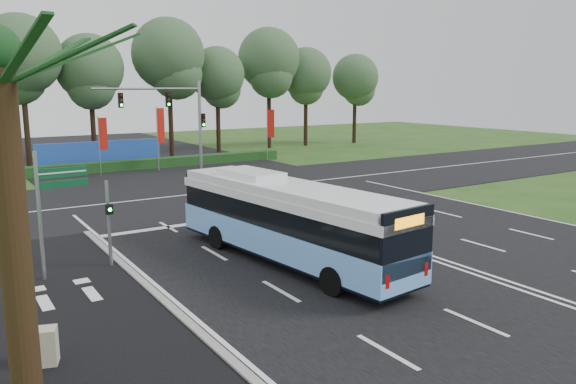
{
  "coord_description": "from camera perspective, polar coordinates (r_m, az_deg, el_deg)",
  "views": [
    {
      "loc": [
        -15.68,
        -19.59,
        6.53
      ],
      "look_at": [
        -1.83,
        2.0,
        1.72
      ],
      "focal_mm": 35.0,
      "sensor_mm": 36.0,
      "label": 1
    }
  ],
  "objects": [
    {
      "name": "bike_path",
      "position": [
        18.1,
        -20.71,
        -11.14
      ],
      "size": [
        5.0,
        18.0,
        0.06
      ],
      "primitive_type": "cube",
      "color": "black",
      "rests_on": "ground"
    },
    {
      "name": "eucalyptus_row",
      "position": [
        54.37,
        -12.51,
        12.45
      ],
      "size": [
        53.21,
        9.62,
        12.79
      ],
      "color": "black",
      "rests_on": "ground"
    },
    {
      "name": "street_sign",
      "position": [
        20.53,
        -23.06,
        -0.76
      ],
      "size": [
        1.74,
        0.21,
        4.46
      ],
      "rotation": [
        0.0,
        0.0,
        0.07
      ],
      "color": "gray",
      "rests_on": "ground"
    },
    {
      "name": "utility_cabinet",
      "position": [
        14.9,
        -23.48,
        -14.29
      ],
      "size": [
        0.69,
        0.63,
        0.95
      ],
      "primitive_type": "cube",
      "rotation": [
        0.0,
        0.0,
        -0.32
      ],
      "color": "#B2AC90",
      "rests_on": "ground"
    },
    {
      "name": "road_cross",
      "position": [
        35.86,
        -6.18,
        0.12
      ],
      "size": [
        120.0,
        14.0,
        0.05
      ],
      "primitive_type": "cube",
      "color": "black",
      "rests_on": "ground"
    },
    {
      "name": "traffic_light_gantry",
      "position": [
        43.16,
        -11.16,
        7.96
      ],
      "size": [
        8.41,
        0.28,
        7.0
      ],
      "color": "gray",
      "rests_on": "ground"
    },
    {
      "name": "city_bus",
      "position": [
        20.9,
        0.01,
        -2.91
      ],
      "size": [
        3.62,
        11.5,
        3.25
      ],
      "rotation": [
        0.0,
        0.0,
        0.11
      ],
      "color": "#6EAFFF",
      "rests_on": "ground"
    },
    {
      "name": "blue_hoarding",
      "position": [
        48.34,
        -18.52,
        3.63
      ],
      "size": [
        10.0,
        0.3,
        2.2
      ],
      "primitive_type": "cube",
      "color": "#204CAE",
      "rests_on": "ground"
    },
    {
      "name": "banner_flag_right",
      "position": [
        50.32,
        -1.86,
        6.64
      ],
      "size": [
        0.64,
        0.31,
        4.65
      ],
      "rotation": [
        0.0,
        0.0,
        -0.4
      ],
      "color": "gray",
      "rests_on": "ground"
    },
    {
      "name": "ground",
      "position": [
        25.93,
        5.82,
        -4.01
      ],
      "size": [
        120.0,
        120.0,
        0.0
      ],
      "primitive_type": "plane",
      "color": "#254717",
      "rests_on": "ground"
    },
    {
      "name": "road_main",
      "position": [
        25.92,
        5.82,
        -3.97
      ],
      "size": [
        20.0,
        120.0,
        0.04
      ],
      "primitive_type": "cube",
      "color": "black",
      "rests_on": "ground"
    },
    {
      "name": "kerb_strip",
      "position": [
        18.66,
        -13.4,
        -9.96
      ],
      "size": [
        0.25,
        18.0,
        0.12
      ],
      "primitive_type": "cube",
      "color": "gray",
      "rests_on": "ground"
    },
    {
      "name": "banner_flag_mid",
      "position": [
        45.07,
        -12.88,
        6.2
      ],
      "size": [
        0.72,
        0.27,
        5.02
      ],
      "rotation": [
        0.0,
        0.0,
        0.31
      ],
      "color": "gray",
      "rests_on": "ground"
    },
    {
      "name": "hedge",
      "position": [
        47.19,
        -13.01,
        2.9
      ],
      "size": [
        22.0,
        1.2,
        0.8
      ],
      "primitive_type": "cube",
      "color": "#163B15",
      "rests_on": "ground"
    },
    {
      "name": "palm_tree",
      "position": [
        11.65,
        -27.23,
        9.05
      ],
      "size": [
        3.2,
        3.2,
        7.65
      ],
      "color": "#382614",
      "rests_on": "ground"
    },
    {
      "name": "pedestrian_signal",
      "position": [
        21.35,
        -17.73,
        -2.79
      ],
      "size": [
        0.27,
        0.41,
        3.22
      ],
      "rotation": [
        0.0,
        0.0,
        -0.1
      ],
      "color": "gray",
      "rests_on": "ground"
    },
    {
      "name": "banner_flag_left",
      "position": [
        43.3,
        -18.36,
        5.27
      ],
      "size": [
        0.65,
        0.07,
        4.43
      ],
      "rotation": [
        0.0,
        0.0,
        -0.01
      ],
      "color": "gray",
      "rests_on": "ground"
    }
  ]
}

